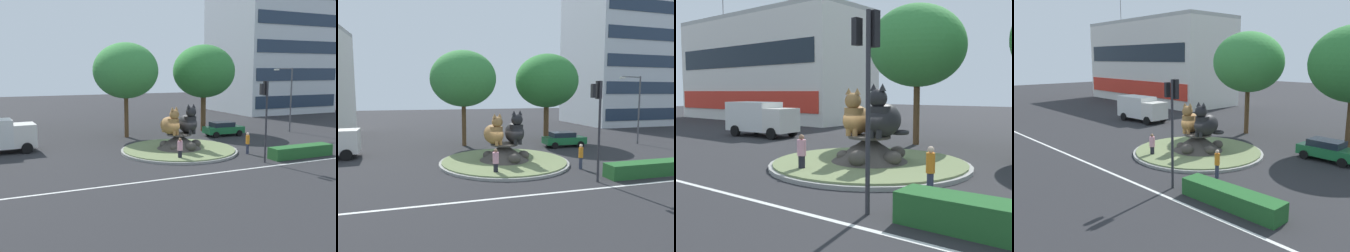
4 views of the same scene
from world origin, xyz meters
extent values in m
plane|color=#28282B|center=(0.00, 0.00, 0.00)|extent=(160.00, 160.00, 0.00)
cube|color=silver|center=(0.00, -7.31, 0.00)|extent=(112.00, 0.20, 0.01)
cylinder|color=gray|center=(0.00, 0.00, 0.09)|extent=(9.75, 9.75, 0.18)
cylinder|color=#707F51|center=(0.00, 0.00, 0.22)|extent=(9.36, 9.36, 0.09)
cone|color=#423D38|center=(0.00, 0.00, 0.89)|extent=(3.73, 3.73, 1.25)
cylinder|color=#423D38|center=(0.00, 0.00, 1.46)|extent=(2.05, 2.05, 0.12)
ellipsoid|color=#423D38|center=(1.45, -0.28, 0.61)|extent=(0.85, 0.83, 0.68)
ellipsoid|color=#423D38|center=(0.77, 1.39, 0.59)|extent=(0.80, 0.82, 0.64)
ellipsoid|color=#423D38|center=(-1.13, 0.51, 0.59)|extent=(0.81, 0.79, 0.64)
ellipsoid|color=#423D38|center=(-0.90, -0.91, 0.55)|extent=(0.71, 0.64, 0.57)
ellipsoid|color=#423D38|center=(0.35, -1.46, 0.64)|extent=(0.92, 0.84, 0.74)
ellipsoid|color=#9E703D|center=(-0.81, 0.06, 2.24)|extent=(1.78, 2.28, 1.46)
cylinder|color=#9E703D|center=(-0.70, -0.32, 2.41)|extent=(1.17, 1.17, 0.91)
sphere|color=#9E703D|center=(-0.66, -0.46, 3.20)|extent=(0.80, 0.80, 0.80)
torus|color=#9E703D|center=(-0.73, 0.94, 1.66)|extent=(0.91, 0.91, 0.18)
cone|color=#9E703D|center=(-0.45, -0.40, 3.67)|extent=(0.41, 0.41, 0.33)
cone|color=#9E703D|center=(-0.87, -0.53, 3.67)|extent=(0.41, 0.41, 0.33)
cylinder|color=#9E703D|center=(-0.45, -0.59, 1.70)|extent=(0.25, 0.25, 0.36)
cylinder|color=#9E703D|center=(-0.77, -0.69, 1.70)|extent=(0.25, 0.25, 0.36)
ellipsoid|color=black|center=(0.81, 0.03, 2.31)|extent=(1.41, 2.19, 1.58)
cylinder|color=black|center=(0.82, -0.40, 2.48)|extent=(1.04, 1.04, 0.99)
sphere|color=black|center=(0.82, -0.56, 3.35)|extent=(0.87, 0.87, 0.87)
torus|color=black|center=(1.16, 0.92, 1.67)|extent=(1.03, 1.03, 0.20)
cone|color=black|center=(1.06, -0.56, 3.85)|extent=(0.36, 0.36, 0.36)
cone|color=black|center=(0.58, -0.57, 3.85)|extent=(0.36, 0.36, 0.36)
cylinder|color=black|center=(1.00, -0.76, 1.71)|extent=(0.28, 0.28, 0.40)
cylinder|color=black|center=(0.64, -0.76, 1.71)|extent=(0.28, 0.28, 0.40)
cylinder|color=#2D2D33|center=(4.03, -6.23, 3.00)|extent=(0.14, 0.14, 6.00)
cube|color=black|center=(4.06, -6.02, 5.47)|extent=(0.35, 0.28, 1.05)
sphere|color=#360606|center=(4.07, -5.94, 5.79)|extent=(0.18, 0.18, 0.18)
sphere|color=#392706|center=(4.07, -5.94, 5.47)|extent=(0.18, 0.18, 0.18)
sphere|color=green|center=(4.07, -5.94, 5.16)|extent=(0.18, 0.18, 0.18)
cube|color=black|center=(3.58, -6.17, 5.42)|extent=(0.24, 0.31, 0.80)
cube|color=silver|center=(-27.91, 19.36, 6.33)|extent=(26.96, 10.86, 12.67)
cube|color=red|center=(-28.07, 14.27, 2.53)|extent=(25.60, 0.90, 2.28)
cube|color=#19232D|center=(-28.06, 14.29, 7.85)|extent=(24.53, 0.82, 2.53)
cube|color=#B2B2AD|center=(-27.91, 19.36, 12.92)|extent=(26.96, 10.86, 0.50)
cylinder|color=#4C4C51|center=(-34.28, 16.66, 15.77)|extent=(0.10, 0.10, 5.20)
cube|color=#235B28|center=(7.79, -5.86, 0.45)|extent=(5.55, 1.20, 0.90)
cylinder|color=brown|center=(-1.78, 8.57, 2.06)|extent=(0.43, 0.43, 4.12)
ellipsoid|color=#3D8E42|center=(-1.78, 8.57, 6.74)|extent=(6.54, 6.54, 5.56)
cylinder|color=#33384C|center=(4.65, -3.20, 0.41)|extent=(0.24, 0.24, 0.82)
cylinder|color=orange|center=(4.65, -3.20, 1.17)|extent=(0.31, 0.31, 0.71)
sphere|color=beige|center=(4.65, -3.20, 1.65)|extent=(0.23, 0.23, 0.23)
cylinder|color=black|center=(-1.48, -3.22, 0.41)|extent=(0.30, 0.30, 0.82)
cylinder|color=pink|center=(-1.48, -3.22, 1.17)|extent=(0.40, 0.40, 0.71)
sphere|color=#936B4C|center=(-1.48, -3.22, 1.65)|extent=(0.23, 0.23, 0.23)
cube|color=silver|center=(-11.85, 5.50, 1.39)|extent=(1.97, 2.48, 1.88)
cube|color=silver|center=(-14.89, 5.32, 1.62)|extent=(4.41, 2.63, 2.34)
cylinder|color=black|center=(-11.86, 6.69, 0.45)|extent=(0.92, 0.35, 0.90)
cylinder|color=black|center=(-11.72, 4.32, 0.45)|extent=(0.92, 0.35, 0.90)
cylinder|color=black|center=(-15.88, 6.45, 0.45)|extent=(0.92, 0.35, 0.90)
cylinder|color=black|center=(-15.74, 4.08, 0.45)|extent=(0.92, 0.35, 0.90)
camera|label=1|loc=(-14.14, -29.04, 6.75)|focal=41.83mm
camera|label=2|loc=(-6.10, -21.40, 5.26)|focal=31.95mm
camera|label=3|loc=(10.29, -15.69, 3.67)|focal=41.49mm
camera|label=4|loc=(17.64, -18.52, 7.07)|focal=37.24mm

